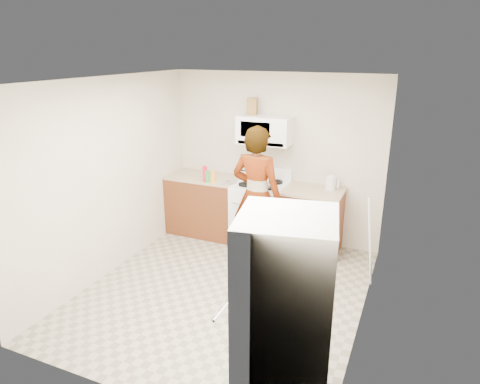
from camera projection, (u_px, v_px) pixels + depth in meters
The scene contains 20 objects.
floor at pixel (225, 291), 5.21m from camera, with size 3.60×3.60×0.00m, color gray.
back_wall at pixel (275, 158), 6.37m from camera, with size 3.20×0.02×2.50m, color beige.
right_wall at pixel (369, 215), 4.21m from camera, with size 0.02×3.60×2.50m, color beige.
cabinet_left at pixel (205, 206), 6.75m from camera, with size 1.12×0.62×0.90m, color #5E2916.
counter_left at pixel (204, 177), 6.60m from camera, with size 1.14×0.64×0.04m, color tan.
cabinet_right at pixel (312, 222), 6.11m from camera, with size 0.80×0.62×0.90m, color #5E2916.
counter_right at pixel (314, 191), 5.96m from camera, with size 0.82×0.64×0.04m, color tan.
gas_range at pixel (261, 212), 6.38m from camera, with size 0.76×0.65×1.13m.
microwave at pixel (265, 130), 6.10m from camera, with size 0.76×0.38×0.40m, color white.
person at pixel (257, 197), 5.64m from camera, with size 0.69×0.45×1.90m, color tan.
fridge at pixel (284, 319), 3.26m from camera, with size 0.70×0.70×1.70m, color #B8B8B4.
kettle at pixel (331, 183), 5.95m from camera, with size 0.15×0.15×0.18m, color silver.
jug at pixel (252, 106), 6.13m from camera, with size 0.14×0.14×0.24m, color brown.
saucepan at pixel (253, 174), 6.44m from camera, with size 0.20×0.20×0.11m, color silver.
tray at pixel (262, 186), 6.07m from camera, with size 0.25×0.16×0.05m, color silver.
bottle_spray at pixel (205, 174), 6.31m from camera, with size 0.07×0.07×0.23m, color red.
bottle_hot_sauce at pixel (213, 176), 6.28m from camera, with size 0.06×0.06×0.17m, color orange.
bottle_green_cap at pixel (207, 176), 6.28m from camera, with size 0.05×0.05×0.17m, color green.
pot_lid at pixel (228, 182), 6.29m from camera, with size 0.25×0.25×0.01m, color silver.
broom at pixel (370, 243), 5.09m from camera, with size 0.03×0.03×1.21m, color silver.
Camera 1 is at (1.97, -4.10, 2.81)m, focal length 32.00 mm.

